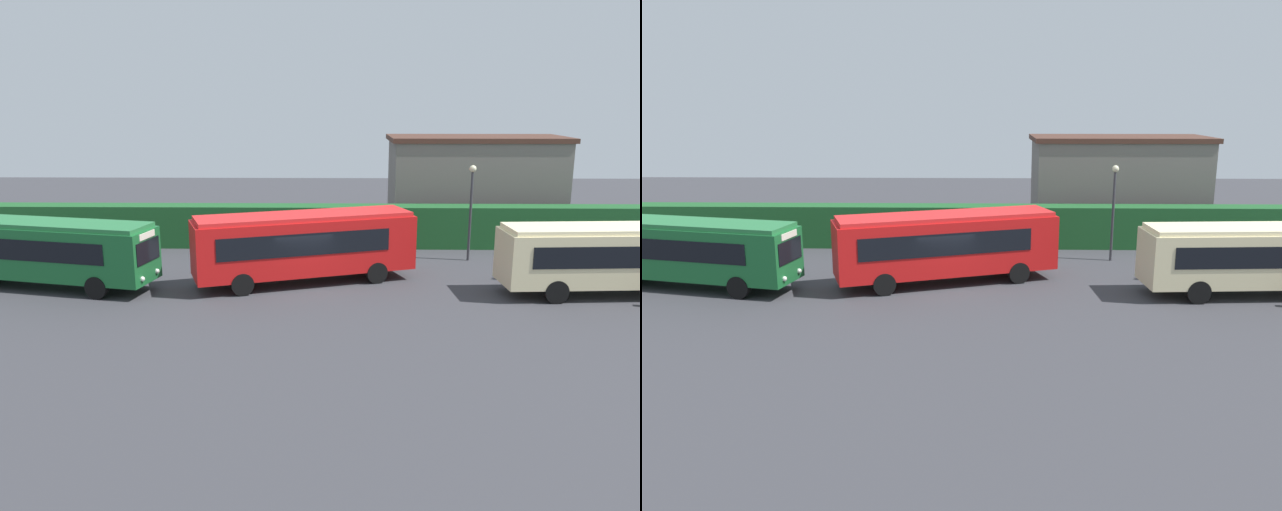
% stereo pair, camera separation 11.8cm
% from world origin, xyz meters
% --- Properties ---
extents(ground_plane, '(82.12, 82.12, 0.00)m').
position_xyz_m(ground_plane, '(0.00, 0.00, 0.00)').
color(ground_plane, '#38383D').
extents(bus_green, '(10.40, 4.51, 3.04)m').
position_xyz_m(bus_green, '(-11.65, -0.24, 1.76)').
color(bus_green, '#19602D').
rests_on(bus_green, ground_plane).
extents(bus_red, '(10.42, 5.64, 3.24)m').
position_xyz_m(bus_red, '(-0.06, 0.73, 1.87)').
color(bus_red, red).
rests_on(bus_red, ground_plane).
extents(bus_cream, '(10.65, 3.10, 3.05)m').
position_xyz_m(bus_cream, '(13.74, -0.90, 1.77)').
color(bus_cream, beige).
rests_on(bus_cream, ground_plane).
extents(person_left, '(0.48, 0.28, 1.94)m').
position_xyz_m(person_left, '(-9.52, 2.78, 1.03)').
color(person_left, maroon).
rests_on(person_left, ground_plane).
extents(person_center, '(0.55, 0.51, 1.74)m').
position_xyz_m(person_center, '(-1.61, 3.13, 0.91)').
color(person_center, black).
rests_on(person_center, ground_plane).
extents(person_right, '(0.52, 0.42, 1.77)m').
position_xyz_m(person_right, '(10.10, 1.23, 0.93)').
color(person_right, black).
rests_on(person_right, ground_plane).
extents(hedge_row, '(53.06, 1.57, 2.39)m').
position_xyz_m(hedge_row, '(0.00, 8.27, 1.19)').
color(hedge_row, '#1C5426').
rests_on(hedge_row, ground_plane).
extents(depot_building, '(10.99, 5.29, 6.04)m').
position_xyz_m(depot_building, '(10.30, 13.06, 3.03)').
color(depot_building, slate).
rests_on(depot_building, ground_plane).
extents(lamppost, '(0.36, 0.36, 5.02)m').
position_xyz_m(lamppost, '(8.42, 5.09, 3.18)').
color(lamppost, '#38383D').
rests_on(lamppost, ground_plane).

